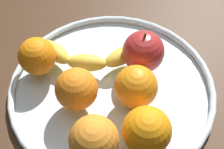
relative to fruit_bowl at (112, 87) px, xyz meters
The scene contains 9 objects.
ground_plane 2.92cm from the fruit_bowl, ahead, with size 156.92×156.92×4.00cm, color #412918.
fruit_bowl is the anchor object (origin of this frame).
banana 7.46cm from the fruit_bowl, 112.11° to the left, with size 20.31×11.47×3.29cm.
apple 8.96cm from the fruit_bowl, 22.84° to the left, with size 7.97×7.97×8.77cm.
orange_front_right 8.56cm from the fruit_bowl, 164.12° to the right, with size 7.50×7.50×7.50cm, color orange.
orange_back_left 15.23cm from the fruit_bowl, 148.47° to the left, with size 7.12×7.12×7.12cm, color orange.
orange_center 13.98cm from the fruit_bowl, 81.33° to the right, with size 7.90×7.90×7.90cm, color orange.
orange_back_right 14.62cm from the fruit_bowl, 117.32° to the right, with size 7.88×7.88×7.88cm, color orange.
orange_front_left 7.10cm from the fruit_bowl, 54.71° to the right, with size 7.65×7.65×7.65cm, color orange.
Camera 1 is at (-9.99, -35.37, 51.24)cm, focal length 52.56 mm.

